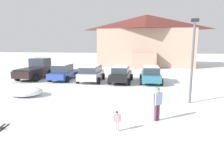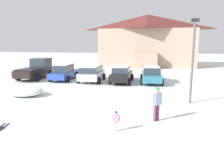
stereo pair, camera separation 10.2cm
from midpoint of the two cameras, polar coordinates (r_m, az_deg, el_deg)
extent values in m
plane|color=white|center=(8.19, -20.48, -17.57)|extent=(160.00, 160.00, 0.00)
cube|color=tan|center=(38.35, 8.77, 9.33)|extent=(15.36, 8.44, 6.05)
pyramid|color=maroon|center=(38.51, 8.95, 15.67)|extent=(15.97, 9.05, 2.46)
cube|color=tan|center=(33.46, 8.36, 6.05)|extent=(3.63, 1.86, 2.40)
cube|color=#2A46A4|center=(23.43, -12.66, 2.54)|extent=(1.84, 4.65, 0.57)
cube|color=#2D3842|center=(23.13, -12.93, 4.04)|extent=(1.58, 2.43, 0.72)
cube|color=white|center=(23.10, -12.97, 5.01)|extent=(1.48, 2.31, 0.06)
cylinder|color=black|center=(25.13, -13.47, 2.38)|extent=(0.23, 0.64, 0.64)
cylinder|color=black|center=(24.49, -9.38, 2.32)|extent=(0.23, 0.64, 0.64)
cylinder|color=black|center=(22.53, -16.17, 1.33)|extent=(0.23, 0.64, 0.64)
cylinder|color=black|center=(21.82, -11.67, 1.24)|extent=(0.23, 0.64, 0.64)
cube|color=silver|center=(22.02, -5.59, 2.36)|extent=(2.07, 4.36, 0.66)
cube|color=#2D3842|center=(21.86, -5.67, 3.91)|extent=(1.80, 3.33, 0.56)
cube|color=white|center=(21.83, -5.69, 4.71)|extent=(1.68, 3.16, 0.06)
cylinder|color=black|center=(23.59, -7.26, 2.07)|extent=(0.24, 0.65, 0.64)
cylinder|color=black|center=(23.16, -2.38, 1.98)|extent=(0.24, 0.65, 0.64)
cylinder|color=black|center=(21.06, -9.10, 1.00)|extent=(0.24, 0.65, 0.64)
cylinder|color=black|center=(20.57, -3.64, 0.89)|extent=(0.24, 0.65, 0.64)
cube|color=black|center=(21.45, 2.26, 2.20)|extent=(1.73, 4.51, 0.67)
cube|color=#2D3842|center=(21.15, 2.19, 3.75)|extent=(1.52, 2.35, 0.56)
cube|color=white|center=(21.11, 2.19, 4.59)|extent=(1.41, 2.23, 0.06)
cylinder|color=black|center=(23.00, 0.43, 1.94)|extent=(0.22, 0.64, 0.64)
cylinder|color=black|center=(22.77, 5.04, 1.81)|extent=(0.22, 0.64, 0.64)
cylinder|color=black|center=(20.29, -0.88, 0.77)|extent=(0.22, 0.64, 0.64)
cylinder|color=black|center=(20.03, 4.34, 0.61)|extent=(0.22, 0.64, 0.64)
cube|color=teal|center=(21.49, 9.92, 2.01)|extent=(1.96, 4.58, 0.63)
cube|color=#2D3842|center=(21.18, 10.00, 3.60)|extent=(1.64, 2.42, 0.62)
cube|color=white|center=(21.15, 10.03, 4.51)|extent=(1.53, 2.29, 0.06)
cylinder|color=black|center=(22.88, 7.38, 1.80)|extent=(0.25, 0.65, 0.64)
cylinder|color=black|center=(22.98, 12.04, 1.69)|extent=(0.25, 0.65, 0.64)
cylinder|color=black|center=(20.13, 7.45, 0.60)|extent=(0.25, 0.65, 0.64)
cylinder|color=black|center=(20.24, 12.73, 0.48)|extent=(0.25, 0.65, 0.64)
cube|color=black|center=(25.01, -19.51, 3.02)|extent=(2.09, 5.62, 0.70)
cube|color=#2D3842|center=(25.88, -18.38, 5.27)|extent=(1.83, 1.83, 1.05)
cube|color=black|center=(24.14, -20.75, 3.67)|extent=(2.02, 3.11, 0.12)
cylinder|color=black|center=(27.01, -19.61, 2.78)|extent=(0.28, 0.81, 0.80)
cylinder|color=black|center=(25.99, -15.58, 2.72)|extent=(0.28, 0.81, 0.80)
cylinder|color=black|center=(24.24, -23.62, 1.68)|extent=(0.28, 0.81, 0.80)
cylinder|color=black|center=(23.10, -19.30, 1.57)|extent=(0.28, 0.81, 0.80)
cylinder|color=#6E3A51|center=(11.11, 11.70, -7.27)|extent=(0.15, 0.15, 0.82)
cylinder|color=#6E3A51|center=(11.00, 10.99, -7.43)|extent=(0.15, 0.15, 0.82)
cube|color=#A1B4D8|center=(10.86, 11.48, -3.84)|extent=(0.46, 0.44, 0.58)
cylinder|color=#A1B4D8|center=(11.02, 12.48, -3.58)|extent=(0.11, 0.11, 0.55)
cylinder|color=#A1B4D8|center=(10.70, 10.45, -3.94)|extent=(0.11, 0.11, 0.55)
sphere|color=tan|center=(10.77, 11.55, -1.80)|extent=(0.21, 0.21, 0.21)
cylinder|color=#3C9F53|center=(10.75, 11.58, -1.21)|extent=(0.20, 0.20, 0.10)
cylinder|color=beige|center=(9.66, 1.27, -11.01)|extent=(0.08, 0.08, 0.44)
cylinder|color=beige|center=(9.66, 0.69, -11.02)|extent=(0.08, 0.08, 0.44)
cube|color=pink|center=(9.53, 0.99, -8.92)|extent=(0.24, 0.17, 0.31)
cylinder|color=pink|center=(9.53, 1.82, -8.86)|extent=(0.06, 0.06, 0.29)
cylinder|color=pink|center=(9.52, 0.16, -8.89)|extent=(0.06, 0.06, 0.29)
sphere|color=tan|center=(9.46, 0.99, -7.71)|extent=(0.11, 0.11, 0.11)
cylinder|color=#1A292D|center=(9.44, 0.99, -7.37)|extent=(0.11, 0.11, 0.05)
cube|color=#231D2D|center=(11.04, -27.06, -10.55)|extent=(0.34, 1.42, 0.02)
cube|color=black|center=(11.07, -26.96, -10.27)|extent=(0.11, 0.21, 0.06)
cylinder|color=#515459|center=(14.51, 20.01, 4.89)|extent=(0.14, 0.14, 4.99)
cube|color=#232326|center=(14.52, 20.69, 15.33)|extent=(0.44, 0.24, 0.20)
ellipsoid|color=white|center=(17.13, -22.10, -1.80)|extent=(2.69, 2.15, 0.67)
camera|label=1|loc=(0.05, -90.21, -0.04)|focal=35.00mm
camera|label=2|loc=(0.05, 89.79, 0.04)|focal=35.00mm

